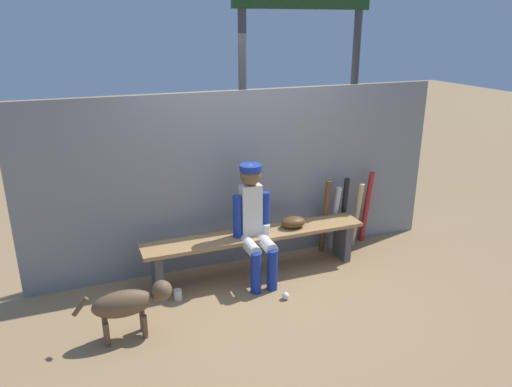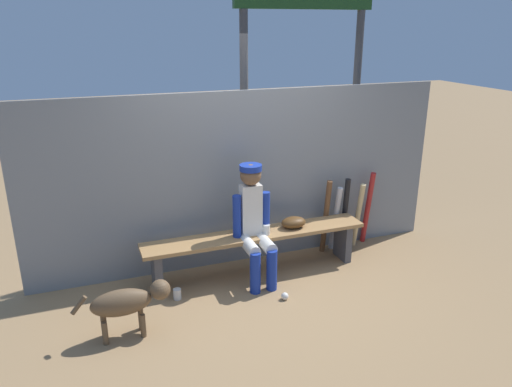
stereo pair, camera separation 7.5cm
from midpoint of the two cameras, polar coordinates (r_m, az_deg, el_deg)
name	(u,v)px [view 2 (the right image)]	position (r m, az deg, el deg)	size (l,w,h in m)	color
ground_plane	(256,273)	(5.47, 0.40, -9.24)	(30.00, 30.00, 0.00)	#9E7A51
chainlink_fence	(244,179)	(5.42, -0.98, 1.68)	(4.74, 0.03, 1.95)	gray
dugout_bench	(256,242)	(5.31, 0.41, -5.70)	(2.45, 0.36, 0.48)	#AD7F4C
player_seated	(254,220)	(5.07, 0.23, -3.13)	(0.41, 0.55, 1.25)	silver
baseball_glove	(294,222)	(5.40, 4.80, -3.38)	(0.28, 0.20, 0.12)	#593819
bat_wood_dark	(326,217)	(5.81, 8.51, -2.73)	(0.06, 0.06, 0.91)	brown
bat_aluminum_silver	(335,219)	(5.91, 9.59, -2.92)	(0.06, 0.06, 0.82)	#B7B7BC
bat_aluminum_black	(345,214)	(5.96, 10.65, -2.35)	(0.06, 0.06, 0.90)	black
bat_wood_natural	(358,215)	(6.05, 12.15, -2.50)	(0.06, 0.06, 0.83)	tan
bat_aluminum_red	(368,208)	(6.17, 13.24, -1.65)	(0.06, 0.06, 0.93)	#B22323
baseball	(285,296)	(4.99, 3.82, -11.85)	(0.07, 0.07, 0.07)	white
cup_on_ground	(177,294)	(5.04, -8.74, -11.52)	(0.08, 0.08, 0.11)	silver
cup_on_bench	(266,230)	(5.21, 1.60, -4.23)	(0.08, 0.08, 0.11)	silver
scoreboard	(309,12)	(6.26, 6.60, 20.32)	(2.06, 0.27, 3.92)	#3F3F42
dog	(128,302)	(4.45, -14.23, -12.16)	(0.84, 0.20, 0.49)	brown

